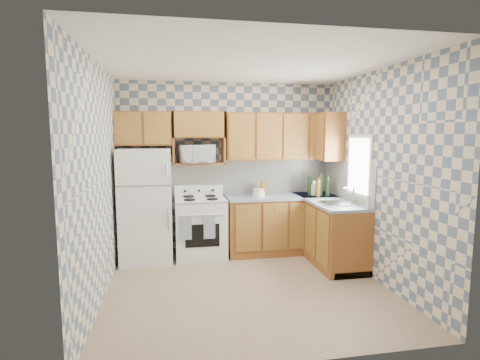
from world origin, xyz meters
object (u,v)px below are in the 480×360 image
electric_kettle (314,189)px  refrigerator (146,205)px  microwave (196,154)px  stove_body (201,228)px

electric_kettle → refrigerator: bearing=179.7°
microwave → electric_kettle: 1.95m
microwave → refrigerator: bearing=174.4°
refrigerator → stove_body: refrigerator is taller
stove_body → microwave: microwave is taller
refrigerator → electric_kettle: 2.62m
microwave → electric_kettle: size_ratio=2.82×
stove_body → microwave: 1.15m
refrigerator → electric_kettle: bearing=-0.3°
stove_body → electric_kettle: 1.89m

